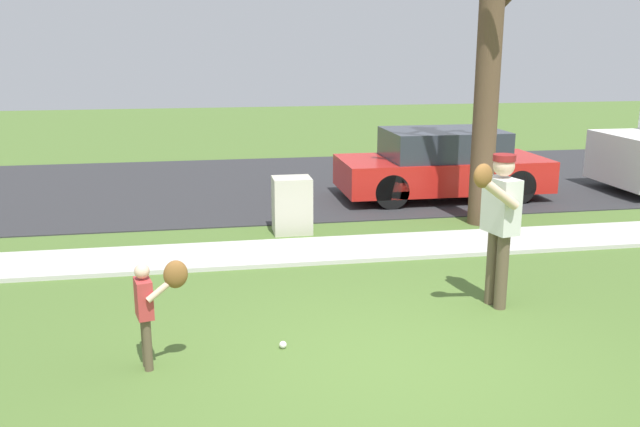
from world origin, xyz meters
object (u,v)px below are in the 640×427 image
object	(u,v)px
person_child	(153,299)
person_adult	(499,214)
baseball	(283,345)
utility_cabinet	(292,205)
street_tree_near	(491,32)
parked_hatchback_red	(442,165)

from	to	relation	value
person_child	person_adult	bearing A→B (deg)	0.34
person_adult	baseball	xyz separation A→B (m)	(-2.52, -0.68, -1.06)
person_child	utility_cabinet	xyz separation A→B (m)	(1.89, 4.46, -0.24)
utility_cabinet	street_tree_near	distance (m)	4.18
street_tree_near	parked_hatchback_red	bearing A→B (deg)	89.03
utility_cabinet	parked_hatchback_red	distance (m)	3.81
baseball	parked_hatchback_red	distance (m)	7.40
person_child	parked_hatchback_red	size ratio (longest dim) A/B	0.27
person_adult	baseball	distance (m)	2.82
utility_cabinet	person_adult	bearing A→B (deg)	-62.49
person_adult	parked_hatchback_red	bearing A→B (deg)	-117.14
person_child	parked_hatchback_red	bearing A→B (deg)	38.44
utility_cabinet	baseball	bearing A→B (deg)	-99.01
baseball	utility_cabinet	world-z (taller)	utility_cabinet
utility_cabinet	parked_hatchback_red	size ratio (longest dim) A/B	0.23
baseball	utility_cabinet	size ratio (longest dim) A/B	0.08
person_adult	utility_cabinet	xyz separation A→B (m)	(-1.85, 3.56, -0.65)
person_child	parked_hatchback_red	distance (m)	8.25
person_adult	baseball	size ratio (longest dim) A/B	23.90
baseball	utility_cabinet	distance (m)	4.31
person_child	street_tree_near	xyz separation A→B (m)	(5.08, 4.47, 2.45)
street_tree_near	baseball	bearing A→B (deg)	-132.31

